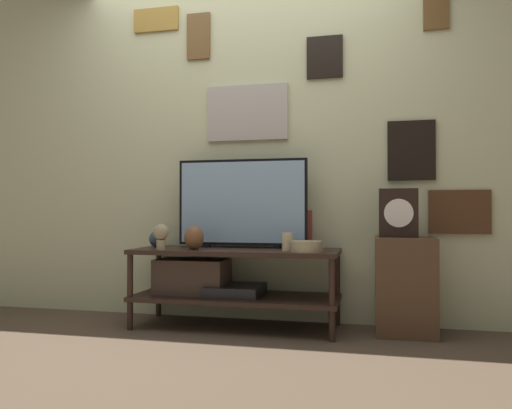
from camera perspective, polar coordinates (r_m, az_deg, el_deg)
ground_plane at (r=3.21m, az=-3.80°, el=-14.99°), size 12.00×12.00×0.00m
wall_back at (r=3.73m, az=-0.91°, el=7.93°), size 6.40×0.08×2.70m
media_console at (r=3.46m, az=-4.22°, el=-8.29°), size 1.39×0.51×0.53m
television at (r=3.50m, az=-1.61°, el=0.25°), size 0.92×0.05×0.62m
vase_round_glass at (r=3.65m, az=-11.23°, el=-3.89°), size 0.12×0.12×0.12m
vase_wide_bowl at (r=3.17m, az=5.78°, el=-4.80°), size 0.21×0.21×0.07m
vase_tall_ceramic at (r=3.52m, az=5.63°, el=-2.82°), size 0.10×0.10×0.26m
vase_urn_stoneware at (r=3.37m, az=-7.10°, el=-3.77°), size 0.13×0.12×0.16m
candle_jar at (r=3.27m, az=3.63°, el=-4.27°), size 0.07×0.07×0.12m
decorative_bust at (r=3.37m, az=-10.80°, el=-3.36°), size 0.10×0.10×0.17m
side_table at (r=3.39m, az=16.69°, el=-8.86°), size 0.38×0.36×0.62m
mantel_clock at (r=3.34m, az=15.95°, el=-0.94°), size 0.24×0.11×0.31m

